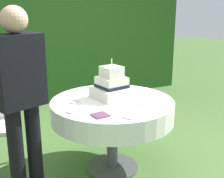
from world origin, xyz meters
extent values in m
plane|color=#476B33|center=(0.00, 0.00, 0.00)|extent=(20.00, 20.00, 0.00)
cube|color=#28561E|center=(0.00, 2.68, 1.38)|extent=(5.05, 0.66, 2.76)
cylinder|color=#4C4C51|center=(0.00, 0.00, 0.01)|extent=(0.52, 0.52, 0.02)
cylinder|color=#4C4C51|center=(0.00, 0.00, 0.35)|extent=(0.11, 0.11, 0.69)
cylinder|color=olive|center=(0.00, 0.00, 0.71)|extent=(1.15, 1.15, 0.03)
cylinder|color=white|center=(0.00, 0.00, 0.63)|extent=(1.18, 1.18, 0.19)
cube|color=silver|center=(0.03, 0.08, 0.78)|extent=(0.39, 0.39, 0.10)
cube|color=silver|center=(0.03, 0.08, 0.88)|extent=(0.28, 0.28, 0.10)
cube|color=black|center=(0.03, 0.08, 0.85)|extent=(0.29, 0.29, 0.03)
cube|color=silver|center=(0.03, 0.08, 0.99)|extent=(0.21, 0.21, 0.10)
sphere|color=#D13866|center=(0.13, 0.22, 0.86)|extent=(0.09, 0.09, 0.09)
cylinder|color=silver|center=(0.03, 0.08, 1.07)|extent=(0.01, 0.01, 0.07)
cylinder|color=white|center=(0.24, -0.22, 0.73)|extent=(0.15, 0.15, 0.01)
cylinder|color=white|center=(-0.34, 0.09, 0.73)|extent=(0.11, 0.11, 0.01)
cylinder|color=white|center=(-0.43, -0.14, 0.73)|extent=(0.13, 0.13, 0.01)
cylinder|color=white|center=(-0.06, -0.47, 0.73)|extent=(0.12, 0.12, 0.01)
cube|color=#603856|center=(-0.27, -0.33, 0.73)|extent=(0.14, 0.14, 0.01)
cylinder|color=white|center=(-0.94, 0.26, 0.23)|extent=(0.03, 0.03, 0.45)
cylinder|color=white|center=(-0.87, 0.57, 0.23)|extent=(0.03, 0.03, 0.45)
cylinder|color=black|center=(-0.94, -0.19, 0.42)|extent=(0.12, 0.12, 0.85)
cylinder|color=black|center=(-0.78, -0.14, 0.42)|extent=(0.12, 0.12, 0.85)
cube|color=black|center=(-0.86, -0.17, 1.12)|extent=(0.41, 0.31, 0.55)
sphere|color=tan|center=(-0.86, -0.17, 1.50)|extent=(0.20, 0.20, 0.20)
camera|label=1|loc=(-1.15, -2.38, 1.59)|focal=46.62mm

